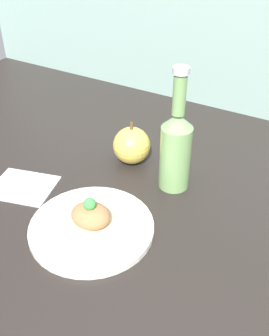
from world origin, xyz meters
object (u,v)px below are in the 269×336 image
plated_food (91,217)px  cider_bottle (174,146)px  apple (132,145)px  plate (92,227)px

plated_food → cider_bottle: 22.21cm
plated_food → apple: apple is taller
plate → plated_food: 2.40cm
apple → plate: bearing=-77.1°
plated_food → cider_bottle: size_ratio=0.51×
plated_food → cider_bottle: cider_bottle is taller
plate → plated_food: size_ratio=1.75×
plated_food → cider_bottle: (6.53, 20.24, 6.42)cm
cider_bottle → plated_food: bearing=-107.9°
cider_bottle → apple: size_ratio=2.57×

